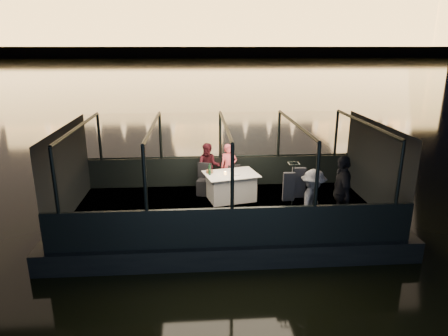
{
  "coord_description": "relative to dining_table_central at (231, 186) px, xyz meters",
  "views": [
    {
      "loc": [
        -0.74,
        -9.82,
        4.72
      ],
      "look_at": [
        0.0,
        0.4,
        1.55
      ],
      "focal_mm": 32.0,
      "sensor_mm": 36.0,
      "label": 1
    }
  ],
  "objects": [
    {
      "name": "cabin_glass_starboard",
      "position": [
        -0.22,
        -2.77,
        1.21
      ],
      "size": [
        8.0,
        0.02,
        1.4
      ],
      "primitive_type": null,
      "color": "#99B2B2",
      "rests_on": "gunwale_starboard"
    },
    {
      "name": "river_water",
      "position": [
        -0.22,
        79.23,
        -0.89
      ],
      "size": [
        500.0,
        500.0,
        0.0
      ],
      "primitive_type": "plane",
      "color": "black",
      "rests_on": "ground"
    },
    {
      "name": "dining_table_central",
      "position": [
        0.0,
        0.0,
        0.0
      ],
      "size": [
        1.65,
        1.36,
        0.77
      ],
      "primitive_type": "cube",
      "rotation": [
        0.0,
        0.0,
        0.23
      ],
      "color": "silver",
      "rests_on": "boat_deck"
    },
    {
      "name": "person_man_maroon",
      "position": [
        -0.6,
        0.88,
        0.36
      ],
      "size": [
        0.74,
        0.61,
        1.43
      ],
      "primitive_type": "imported",
      "rotation": [
        0.0,
        0.0,
        -0.11
      ],
      "color": "#45131B",
      "rests_on": "boat_deck"
    },
    {
      "name": "canopy_ribs",
      "position": [
        -0.22,
        -0.77,
        0.76
      ],
      "size": [
        8.0,
        4.0,
        2.3
      ],
      "primitive_type": null,
      "color": "black",
      "rests_on": "boat_deck"
    },
    {
      "name": "person_woman_coral",
      "position": [
        0.0,
        0.81,
        0.36
      ],
      "size": [
        0.54,
        0.38,
        1.41
      ],
      "primitive_type": "imported",
      "rotation": [
        0.0,
        0.0,
        0.09
      ],
      "color": "#F55963",
      "rests_on": "boat_deck"
    },
    {
      "name": "end_wall_fore",
      "position": [
        -4.22,
        -0.77,
        0.76
      ],
      "size": [
        0.02,
        4.0,
        2.3
      ],
      "primitive_type": null,
      "color": "black",
      "rests_on": "boat_deck"
    },
    {
      "name": "wine_bottle",
      "position": [
        -0.6,
        -0.05,
        0.53
      ],
      "size": [
        0.09,
        0.09,
        0.33
      ],
      "primitive_type": "cylinder",
      "rotation": [
        0.0,
        0.0,
        0.35
      ],
      "color": "#13361D",
      "rests_on": "dining_table_central"
    },
    {
      "name": "gunwale_starboard",
      "position": [
        -0.22,
        -2.77,
        0.06
      ],
      "size": [
        8.0,
        0.08,
        0.9
      ],
      "primitive_type": "cube",
      "color": "black",
      "rests_on": "boat_deck"
    },
    {
      "name": "cabin_glass_port",
      "position": [
        -0.22,
        1.23,
        1.21
      ],
      "size": [
        8.0,
        0.02,
        1.4
      ],
      "primitive_type": null,
      "color": "#99B2B2",
      "rests_on": "gunwale_port"
    },
    {
      "name": "end_wall_aft",
      "position": [
        3.78,
        -0.77,
        0.76
      ],
      "size": [
        0.02,
        4.0,
        2.3
      ],
      "primitive_type": null,
      "color": "black",
      "rests_on": "boat_deck"
    },
    {
      "name": "boat_hull",
      "position": [
        -0.22,
        -0.77,
        -0.89
      ],
      "size": [
        8.6,
        4.4,
        1.0
      ],
      "primitive_type": "cube",
      "color": "black",
      "rests_on": "river_water"
    },
    {
      "name": "embankment",
      "position": [
        -0.22,
        209.23,
        0.11
      ],
      "size": [
        400.0,
        140.0,
        6.0
      ],
      "primitive_type": "cube",
      "color": "#423D33",
      "rests_on": "ground"
    },
    {
      "name": "cabin_roof_glass",
      "position": [
        -0.22,
        -0.77,
        1.91
      ],
      "size": [
        8.0,
        4.0,
        0.02
      ],
      "primitive_type": null,
      "color": "#99B2B2",
      "rests_on": "boat_deck"
    },
    {
      "name": "boat_deck",
      "position": [
        -0.22,
        -0.77,
        -0.41
      ],
      "size": [
        8.0,
        4.0,
        0.04
      ],
      "primitive_type": "cube",
      "color": "black",
      "rests_on": "boat_hull"
    },
    {
      "name": "chair_port_right",
      "position": [
        0.15,
        0.48,
        0.06
      ],
      "size": [
        0.46,
        0.46,
        0.81
      ],
      "primitive_type": "cube",
      "rotation": [
        0.0,
        0.0,
        0.27
      ],
      "color": "black",
      "rests_on": "boat_deck"
    },
    {
      "name": "amber_candle",
      "position": [
        -0.17,
        -0.06,
        0.42
      ],
      "size": [
        0.08,
        0.08,
        0.09
      ],
      "primitive_type": "cylinder",
      "rotation": [
        0.0,
        0.0,
        0.38
      ],
      "color": "#FFA43F",
      "rests_on": "dining_table_central"
    },
    {
      "name": "bread_basket",
      "position": [
        -0.6,
        0.12,
        0.42
      ],
      "size": [
        0.25,
        0.25,
        0.08
      ],
      "primitive_type": "cylinder",
      "rotation": [
        0.0,
        0.0,
        -0.31
      ],
      "color": "brown",
      "rests_on": "dining_table_central"
    },
    {
      "name": "passenger_stripe",
      "position": [
        1.66,
        -2.31,
        0.47
      ],
      "size": [
        0.95,
        1.16,
        1.57
      ],
      "primitive_type": "imported",
      "rotation": [
        0.0,
        0.0,
        1.14
      ],
      "color": "silver",
      "rests_on": "boat_deck"
    },
    {
      "name": "plate_near",
      "position": [
        0.13,
        -0.08,
        0.39
      ],
      "size": [
        0.28,
        0.28,
        0.02
      ],
      "primitive_type": "cylinder",
      "rotation": [
        0.0,
        0.0,
        0.05
      ],
      "color": "silver",
      "rests_on": "dining_table_central"
    },
    {
      "name": "coat_stand",
      "position": [
        1.23,
        -2.1,
        0.51
      ],
      "size": [
        0.51,
        0.42,
        1.71
      ],
      "primitive_type": null,
      "rotation": [
        0.0,
        0.0,
        -0.1
      ],
      "color": "black",
      "rests_on": "boat_deck"
    },
    {
      "name": "wine_glass_white",
      "position": [
        -0.6,
        -0.07,
        0.48
      ],
      "size": [
        0.08,
        0.08,
        0.18
      ],
      "primitive_type": null,
      "rotation": [
        0.0,
        0.0,
        -0.27
      ],
      "color": "white",
      "rests_on": "dining_table_central"
    },
    {
      "name": "chair_port_left",
      "position": [
        -0.72,
        0.45,
        0.06
      ],
      "size": [
        0.53,
        0.53,
        0.9
      ],
      "primitive_type": "cube",
      "rotation": [
        0.0,
        0.0,
        -0.31
      ],
      "color": "black",
      "rests_on": "boat_deck"
    },
    {
      "name": "plate_far",
      "position": [
        -0.6,
        0.19,
        0.39
      ],
      "size": [
        0.29,
        0.29,
        0.02
      ],
      "primitive_type": "cylinder",
      "rotation": [
        0.0,
        0.0,
        0.19
      ],
      "color": "silver",
      "rests_on": "dining_table_central"
    },
    {
      "name": "passenger_dark",
      "position": [
        2.41,
        -2.05,
        0.47
      ],
      "size": [
        0.55,
        1.1,
        1.81
      ],
      "primitive_type": "imported",
      "rotation": [
        0.0,
        0.0,
        4.61
      ],
      "color": "black",
      "rests_on": "boat_deck"
    },
    {
      "name": "wine_glass_red",
      "position": [
        0.01,
        0.22,
        0.48
      ],
      "size": [
        0.08,
        0.08,
        0.18
      ],
      "primitive_type": null,
      "rotation": [
        0.0,
        0.0,
        0.27
      ],
      "color": "white",
      "rests_on": "dining_table_central"
    },
    {
      "name": "gunwale_port",
      "position": [
        -0.22,
        1.23,
        0.06
      ],
      "size": [
        8.0,
        0.08,
        0.9
      ],
      "primitive_type": "cube",
      "color": "black",
      "rests_on": "boat_deck"
    }
  ]
}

